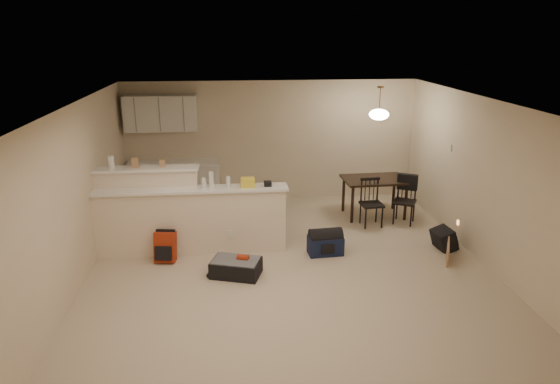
{
  "coord_description": "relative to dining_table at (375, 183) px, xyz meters",
  "views": [
    {
      "loc": [
        -0.84,
        -6.66,
        3.45
      ],
      "look_at": [
        -0.1,
        0.7,
        1.05
      ],
      "focal_mm": 32.0,
      "sensor_mm": 36.0,
      "label": 1
    }
  ],
  "objects": [
    {
      "name": "cardboard_sheet",
      "position": [
        0.57,
        -2.16,
        -0.5
      ],
      "size": [
        0.19,
        0.41,
        0.33
      ],
      "primitive_type": "cube",
      "rotation": [
        0.0,
        0.0,
        1.17
      ],
      "color": "#AA7F57",
      "rests_on": "ground"
    },
    {
      "name": "thermostat",
      "position": [
        1.1,
        -0.71,
        0.84
      ],
      "size": [
        0.02,
        0.12,
        0.12
      ],
      "primitive_type": "cube",
      "color": "beige",
      "rests_on": "room"
    },
    {
      "name": "room",
      "position": [
        -1.89,
        -2.26,
        0.59
      ],
      "size": [
        7.0,
        7.02,
        2.5
      ],
      "color": "#C6B398",
      "rests_on": "ground"
    },
    {
      "name": "pouch",
      "position": [
        -2.16,
        -1.36,
        0.47
      ],
      "size": [
        0.12,
        0.1,
        0.08
      ],
      "primitive_type": "cube",
      "color": "#AA7F57",
      "rests_on": "breakfast_bar"
    },
    {
      "name": "dining_chair_near",
      "position": [
        -0.19,
        -0.52,
        -0.22
      ],
      "size": [
        0.41,
        0.4,
        0.89
      ],
      "primitive_type": null,
      "rotation": [
        0.0,
        0.0,
        0.08
      ],
      "color": "black",
      "rests_on": "ground"
    },
    {
      "name": "red_backpack",
      "position": [
        -3.8,
        -1.65,
        -0.42
      ],
      "size": [
        0.34,
        0.24,
        0.47
      ],
      "primitive_type": "cube",
      "rotation": [
        0.0,
        0.0,
        -0.15
      ],
      "color": "#A52B12",
      "rests_on": "ground"
    },
    {
      "name": "navy_duffel",
      "position": [
        -1.26,
        -1.65,
        -0.51
      ],
      "size": [
        0.57,
        0.34,
        0.3
      ],
      "primitive_type": "cube",
      "rotation": [
        0.0,
        0.0,
        0.08
      ],
      "color": "#131C3C",
      "rests_on": "ground"
    },
    {
      "name": "bottle_a",
      "position": [
        -3.05,
        -1.36,
        0.56
      ],
      "size": [
        0.07,
        0.07,
        0.26
      ],
      "primitive_type": "cylinder",
      "color": "silver",
      "rests_on": "breakfast_bar"
    },
    {
      "name": "pendant_lamp",
      "position": [
        -0.0,
        0.0,
        1.33
      ],
      "size": [
        0.36,
        0.36,
        0.62
      ],
      "color": "brown",
      "rests_on": "room"
    },
    {
      "name": "breakfast_bar",
      "position": [
        -3.65,
        -1.28,
        -0.05
      ],
      "size": [
        3.08,
        0.58,
        1.39
      ],
      "color": "beige",
      "rests_on": "ground"
    },
    {
      "name": "extra_item_x",
      "position": [
        -3.17,
        -1.36,
        0.51
      ],
      "size": [
        0.07,
        0.07,
        0.16
      ],
      "primitive_type": "cylinder",
      "color": "silver",
      "rests_on": "breakfast_bar"
    },
    {
      "name": "bottle_b",
      "position": [
        -2.79,
        -1.36,
        0.52
      ],
      "size": [
        0.06,
        0.06,
        0.18
      ],
      "primitive_type": "cylinder",
      "color": "silver",
      "rests_on": "breakfast_bar"
    },
    {
      "name": "dining_chair_far",
      "position": [
        0.46,
        -0.45,
        -0.21
      ],
      "size": [
        0.52,
        0.51,
        0.89
      ],
      "primitive_type": null,
      "rotation": [
        0.0,
        0.0,
        -0.5
      ],
      "color": "black",
      "rests_on": "ground"
    },
    {
      "name": "small_box",
      "position": [
        -3.82,
        -1.14,
        0.79
      ],
      "size": [
        0.08,
        0.06,
        0.12
      ],
      "primitive_type": "cube",
      "color": "#AA7F57",
      "rests_on": "breakfast_bar"
    },
    {
      "name": "upper_cabinets",
      "position": [
        -4.09,
        1.06,
        1.24
      ],
      "size": [
        1.4,
        0.34,
        0.7
      ],
      "primitive_type": "cube",
      "color": "white",
      "rests_on": "room"
    },
    {
      "name": "cereal_box",
      "position": [
        -4.24,
        -1.14,
        0.81
      ],
      "size": [
        0.1,
        0.07,
        0.16
      ],
      "primitive_type": "cube",
      "color": "#AA7F57",
      "rests_on": "breakfast_bar"
    },
    {
      "name": "dining_table",
      "position": [
        0.0,
        0.0,
        0.0
      ],
      "size": [
        1.23,
        0.85,
        0.75
      ],
      "rotation": [
        0.0,
        0.0,
        0.04
      ],
      "color": "black",
      "rests_on": "ground"
    },
    {
      "name": "kitchen_counter",
      "position": [
        -3.89,
        0.93,
        -0.21
      ],
      "size": [
        1.8,
        0.6,
        0.9
      ],
      "primitive_type": "cube",
      "color": "white",
      "rests_on": "ground"
    },
    {
      "name": "suitcase",
      "position": [
        -2.71,
        -2.25,
        -0.54
      ],
      "size": [
        0.81,
        0.65,
        0.24
      ],
      "primitive_type": "cube",
      "rotation": [
        0.0,
        0.0,
        -0.31
      ],
      "color": "black",
      "rests_on": "ground"
    },
    {
      "name": "bag_lump",
      "position": [
        -2.48,
        -1.36,
        0.5
      ],
      "size": [
        0.22,
        0.18,
        0.14
      ],
      "primitive_type": "cube",
      "color": "#AA7F57",
      "rests_on": "breakfast_bar"
    },
    {
      "name": "jar",
      "position": [
        -4.6,
        -1.14,
        0.83
      ],
      "size": [
        0.1,
        0.1,
        0.2
      ],
      "primitive_type": "cylinder",
      "color": "silver",
      "rests_on": "breakfast_bar"
    },
    {
      "name": "black_daypack",
      "position": [
        0.73,
        -1.65,
        -0.49
      ],
      "size": [
        0.32,
        0.41,
        0.34
      ],
      "primitive_type": "cube",
      "rotation": [
        0.0,
        0.0,
        1.69
      ],
      "color": "black",
      "rests_on": "ground"
    }
  ]
}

